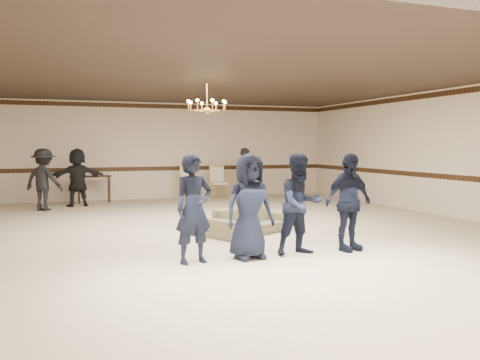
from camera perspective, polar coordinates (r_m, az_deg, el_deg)
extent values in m
cube|color=#C0AE93|center=(10.53, -2.17, -5.85)|extent=(12.00, 14.00, 0.01)
cube|color=black|center=(10.47, -2.22, 11.68)|extent=(12.00, 14.00, 0.01)
cube|color=beige|center=(17.18, -9.25, 3.28)|extent=(12.00, 0.01, 3.20)
cube|color=beige|center=(13.46, 22.99, 2.83)|extent=(0.01, 14.00, 3.20)
cube|color=#392211|center=(17.18, -9.22, 1.28)|extent=(12.00, 0.02, 0.14)
cube|color=#392211|center=(17.21, -9.30, 8.21)|extent=(12.00, 0.02, 0.14)
imported|color=black|center=(7.70, -5.25, -3.26)|extent=(0.68, 0.52, 1.66)
imported|color=black|center=(7.98, 1.04, -3.00)|extent=(0.88, 0.63, 1.66)
imported|color=black|center=(8.33, 6.84, -2.72)|extent=(0.87, 0.71, 1.66)
imported|color=black|center=(8.77, 12.11, -2.45)|extent=(1.04, 0.60, 1.66)
imported|color=#6B6547|center=(10.25, 1.05, -4.62)|extent=(1.95, 1.43, 0.53)
imported|color=black|center=(14.81, -21.23, 0.04)|extent=(1.26, 1.14, 1.70)
imported|color=black|center=(15.51, -17.84, 0.29)|extent=(1.63, 0.71, 1.70)
imported|color=black|center=(16.11, 0.66, 0.61)|extent=(0.67, 0.48, 1.70)
cube|color=#351B11|center=(16.36, -16.11, -0.98)|extent=(1.03, 0.46, 0.85)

